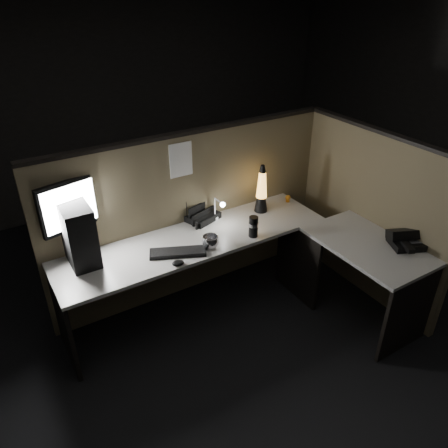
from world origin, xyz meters
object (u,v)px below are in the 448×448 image
monitor (72,211)px  lava_lamp (262,192)px  desk_phone (405,239)px  keyboard (178,252)px  pc_tower (77,231)px

monitor → lava_lamp: monitor is taller
monitor → desk_phone: size_ratio=2.01×
monitor → lava_lamp: size_ratio=1.38×
monitor → keyboard: (0.65, -0.40, -0.36)m
lava_lamp → desk_phone: 1.26m
keyboard → desk_phone: size_ratio=1.41×
pc_tower → keyboard: size_ratio=1.09×
pc_tower → keyboard: pc_tower is taller
desk_phone → keyboard: bearing=177.2°
pc_tower → desk_phone: size_ratio=1.53×
lava_lamp → monitor: bearing=174.4°
keyboard → lava_lamp: (0.96, 0.24, 0.18)m
desk_phone → monitor: bearing=176.1°
keyboard → desk_phone: 1.80m
pc_tower → keyboard: bearing=-26.9°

